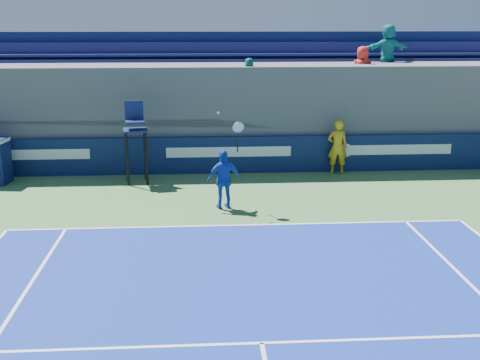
{
  "coord_description": "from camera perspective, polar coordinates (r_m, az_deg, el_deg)",
  "views": [
    {
      "loc": [
        -0.87,
        -1.81,
        4.8
      ],
      "look_at": [
        0.0,
        11.5,
        1.25
      ],
      "focal_mm": 45.0,
      "sensor_mm": 36.0,
      "label": 1
    }
  ],
  "objects": [
    {
      "name": "ball_person",
      "position": [
        19.46,
        9.23,
        3.11
      ],
      "size": [
        0.67,
        0.47,
        1.75
      ],
      "primitive_type": "imported",
      "rotation": [
        0.0,
        0.0,
        3.06
      ],
      "color": "gold",
      "rests_on": "apron"
    },
    {
      "name": "back_hoarding",
      "position": [
        19.39,
        -1.07,
        2.4
      ],
      "size": [
        20.4,
        0.21,
        1.2
      ],
      "color": "#0B1942",
      "rests_on": "ground"
    },
    {
      "name": "umpire_chair",
      "position": [
        18.29,
        -9.89,
        4.38
      ],
      "size": [
        0.8,
        0.8,
        2.48
      ],
      "color": "black",
      "rests_on": "ground"
    },
    {
      "name": "tennis_player",
      "position": [
        15.62,
        -1.5,
        0.08
      ],
      "size": [
        1.01,
        0.57,
        2.57
      ],
      "color": "#1643B3",
      "rests_on": "apron"
    },
    {
      "name": "stadium_seating",
      "position": [
        21.18,
        -1.29,
        6.89
      ],
      "size": [
        21.0,
        4.05,
        4.7
      ],
      "color": "#535358",
      "rests_on": "ground"
    }
  ]
}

